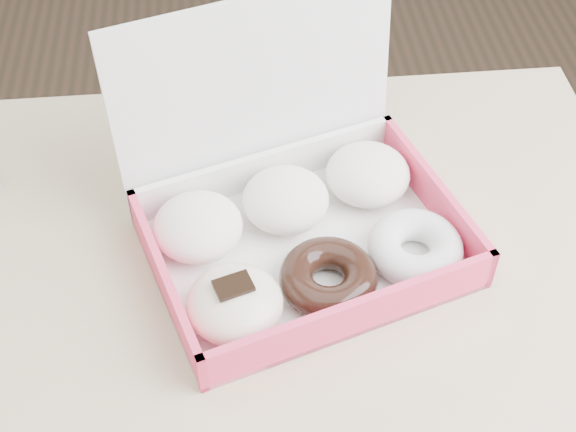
{
  "coord_description": "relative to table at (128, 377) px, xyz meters",
  "views": [
    {
      "loc": [
        0.13,
        -0.48,
        1.43
      ],
      "look_at": [
        0.19,
        0.09,
        0.81
      ],
      "focal_mm": 50.0,
      "sensor_mm": 36.0,
      "label": 1
    }
  ],
  "objects": [
    {
      "name": "table",
      "position": [
        0.0,
        0.0,
        0.0
      ],
      "size": [
        1.2,
        0.8,
        0.75
      ],
      "color": "tan",
      "rests_on": "ground"
    },
    {
      "name": "donut_box",
      "position": [
        0.2,
        0.11,
        0.12
      ],
      "size": [
        0.4,
        0.36,
        0.24
      ],
      "rotation": [
        0.0,
        0.0,
        0.31
      ],
      "color": "white",
      "rests_on": "table"
    }
  ]
}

